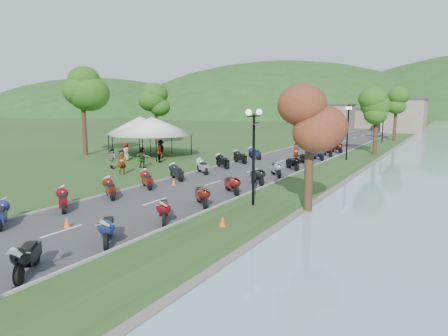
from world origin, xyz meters
The scene contains 13 objects.
road centered at (0.00, 40.00, 0.01)m, with size 7.00×120.00×0.02m, color #3A3A3D.
hills_backdrop centered at (0.00, 200.00, 0.00)m, with size 360.00×120.00×76.00m, color #285621, non-canonical shape.
far_building centered at (-2.00, 85.00, 2.50)m, with size 18.00×16.00×5.00m, color gray.
moto_row_left centered at (-2.78, 16.95, 0.55)m, with size 2.60×36.80×1.10m, color #331411, non-canonical shape.
moto_row_right centered at (2.69, 21.64, 0.55)m, with size 2.60×45.65×1.10m, color #331411, non-canonical shape.
vendor_tent_main centered at (-12.81, 30.85, 2.00)m, with size 5.63×5.63×4.00m, color white, non-canonical shape.
vendor_tent_side centered at (-15.33, 31.83, 2.00)m, with size 4.71×4.71×4.00m, color white, non-canonical shape.
tree_park_left centered at (-19.47, 27.93, 5.52)m, with size 3.97×3.97×11.04m, color #2F6819, non-canonical shape.
tree_lakeside centered at (7.83, 18.47, 3.42)m, with size 2.46×2.46×6.84m, color #2F6819, non-canonical shape.
pedestrian_a centered at (-7.74, 21.36, 0.00)m, with size 0.68×0.50×1.86m, color slate.
pedestrian_b centered at (-10.55, 23.11, 0.00)m, with size 0.81×0.45×1.67m, color slate.
pedestrian_c centered at (-11.05, 29.97, 0.00)m, with size 1.17×0.48×1.81m, color slate.
traffic_cone_near centered at (-0.26, 10.46, 0.23)m, with size 0.30×0.30×0.47m, color #F2590C.
Camera 1 is at (14.10, -0.45, 5.33)m, focal length 32.00 mm.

